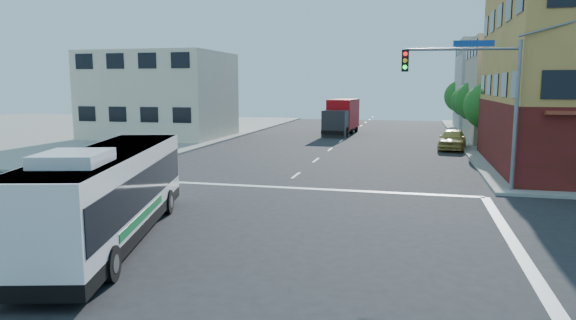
# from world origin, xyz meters

# --- Properties ---
(ground) EXTENTS (120.00, 120.00, 0.00)m
(ground) POSITION_xyz_m (0.00, 0.00, 0.00)
(ground) COLOR black
(ground) RESTS_ON ground
(sidewalk_nw) EXTENTS (50.00, 50.00, 0.15)m
(sidewalk_nw) POSITION_xyz_m (-35.00, 35.00, 0.07)
(sidewalk_nw) COLOR gray
(sidewalk_nw) RESTS_ON ground
(building_east_near) EXTENTS (12.06, 10.06, 9.00)m
(building_east_near) POSITION_xyz_m (16.98, 33.98, 4.51)
(building_east_near) COLOR tan
(building_east_near) RESTS_ON ground
(building_east_far) EXTENTS (12.06, 10.06, 10.00)m
(building_east_far) POSITION_xyz_m (16.98, 47.98, 5.01)
(building_east_far) COLOR #A7A7A2
(building_east_far) RESTS_ON ground
(building_west) EXTENTS (12.06, 10.06, 8.00)m
(building_west) POSITION_xyz_m (-17.02, 29.98, 4.01)
(building_west) COLOR beige
(building_west) RESTS_ON ground
(signal_mast_ne) EXTENTS (7.91, 1.13, 8.07)m
(signal_mast_ne) POSITION_xyz_m (9.08, 10.62, 4.98)
(signal_mast_ne) COLOR slate
(signal_mast_ne) RESTS_ON ground
(street_tree_a) EXTENTS (3.60, 3.60, 5.53)m
(street_tree_a) POSITION_xyz_m (11.90, 27.92, 3.59)
(street_tree_a) COLOR #372114
(street_tree_a) RESTS_ON ground
(street_tree_b) EXTENTS (3.80, 3.80, 5.79)m
(street_tree_b) POSITION_xyz_m (11.90, 35.92, 3.75)
(street_tree_b) COLOR #372114
(street_tree_b) RESTS_ON ground
(street_tree_c) EXTENTS (3.40, 3.40, 5.29)m
(street_tree_c) POSITION_xyz_m (11.90, 43.92, 3.46)
(street_tree_c) COLOR #372114
(street_tree_c) RESTS_ON ground
(street_tree_d) EXTENTS (4.00, 4.00, 6.03)m
(street_tree_d) POSITION_xyz_m (11.90, 51.92, 3.88)
(street_tree_d) COLOR #372114
(street_tree_d) RESTS_ON ground
(transit_bus) EXTENTS (5.14, 11.21, 3.25)m
(transit_bus) POSITION_xyz_m (-3.07, -0.26, 1.59)
(transit_bus) COLOR black
(transit_bus) RESTS_ON ground
(box_truck) EXTENTS (2.84, 8.00, 3.54)m
(box_truck) POSITION_xyz_m (-0.89, 37.56, 1.72)
(box_truck) COLOR black
(box_truck) RESTS_ON ground
(parked_car) EXTENTS (2.55, 4.96, 1.62)m
(parked_car) POSITION_xyz_m (9.24, 27.18, 0.81)
(parked_car) COLOR tan
(parked_car) RESTS_ON ground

